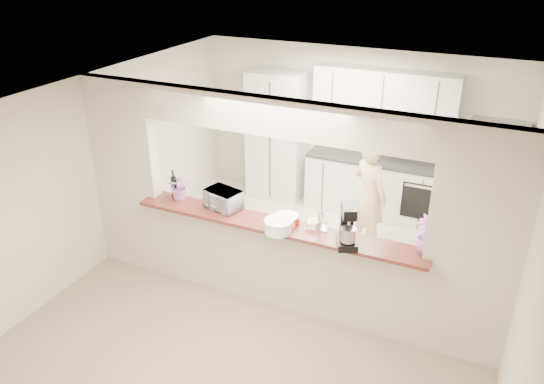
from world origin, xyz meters
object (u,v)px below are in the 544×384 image
Objects in this scene: toaster_oven at (223,199)px; person at (369,196)px; refrigerator at (489,183)px; stand_mixer at (348,227)px.

toaster_oven is 2.13m from person.
toaster_oven is at bearing -136.70° from refrigerator.
stand_mixer reaches higher than toaster_oven.
refrigerator is at bearing 57.44° from toaster_oven.
stand_mixer is at bearing -113.41° from refrigerator.
person reaches higher than toaster_oven.
refrigerator is at bearing 66.59° from stand_mixer.
stand_mixer is (1.55, -0.19, 0.09)m from toaster_oven.
stand_mixer is at bearing 7.32° from toaster_oven.
toaster_oven is at bearing 173.18° from stand_mixer.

